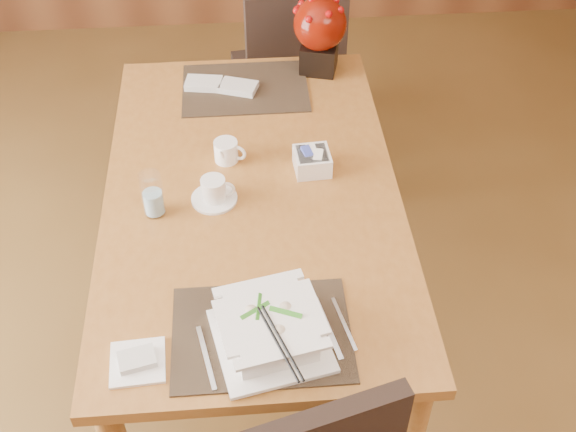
{
  "coord_description": "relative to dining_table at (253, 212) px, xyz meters",
  "views": [
    {
      "loc": [
        -0.02,
        -1.05,
        2.22
      ],
      "look_at": [
        0.09,
        0.35,
        0.87
      ],
      "focal_mm": 45.0,
      "sensor_mm": 36.0,
      "label": 1
    }
  ],
  "objects": [
    {
      "name": "coffee_cup",
      "position": [
        -0.12,
        -0.04,
        0.13
      ],
      "size": [
        0.14,
        0.14,
        0.08
      ],
      "rotation": [
        0.0,
        0.0,
        -0.15
      ],
      "color": "white",
      "rests_on": "dining_table"
    },
    {
      "name": "far_chair",
      "position": [
        0.2,
        1.03,
        -0.13
      ],
      "size": [
        0.49,
        0.49,
        0.93
      ],
      "rotation": [
        0.0,
        0.0,
        3.28
      ],
      "color": "black",
      "rests_on": "ground"
    },
    {
      "name": "placemat_far",
      "position": [
        0.0,
        0.55,
        0.1
      ],
      "size": [
        0.45,
        0.33,
        0.01
      ],
      "primitive_type": "cube",
      "color": "black",
      "rests_on": "dining_table"
    },
    {
      "name": "dining_table",
      "position": [
        0.0,
        0.0,
        0.0
      ],
      "size": [
        0.9,
        1.5,
        0.75
      ],
      "color": "#A3672D",
      "rests_on": "ground"
    },
    {
      "name": "napkins_far",
      "position": [
        -0.08,
        0.55,
        0.11
      ],
      "size": [
        0.27,
        0.16,
        0.02
      ],
      "primitive_type": null,
      "rotation": [
        0.0,
        0.0,
        -0.27
      ],
      "color": "silver",
      "rests_on": "dining_table"
    },
    {
      "name": "berry_decor",
      "position": [
        0.28,
        0.66,
        0.26
      ],
      "size": [
        0.19,
        0.19,
        0.28
      ],
      "rotation": [
        0.0,
        0.0,
        -0.26
      ],
      "color": "black",
      "rests_on": "dining_table"
    },
    {
      "name": "sugar_caddy",
      "position": [
        0.19,
        0.08,
        0.13
      ],
      "size": [
        0.12,
        0.12,
        0.07
      ],
      "primitive_type": "cube",
      "rotation": [
        0.0,
        0.0,
        0.07
      ],
      "color": "white",
      "rests_on": "dining_table"
    },
    {
      "name": "water_glass",
      "position": [
        -0.29,
        -0.08,
        0.17
      ],
      "size": [
        0.07,
        0.07,
        0.15
      ],
      "primitive_type": "cylinder",
      "rotation": [
        0.0,
        0.0,
        -0.11
      ],
      "color": "white",
      "rests_on": "dining_table"
    },
    {
      "name": "bread_plate",
      "position": [
        -0.3,
        -0.61,
        0.1
      ],
      "size": [
        0.14,
        0.14,
        0.01
      ],
      "primitive_type": "cube",
      "rotation": [
        0.0,
        0.0,
        0.06
      ],
      "color": "white",
      "rests_on": "dining_table"
    },
    {
      "name": "placemat_near",
      "position": [
        0.0,
        -0.55,
        0.1
      ],
      "size": [
        0.45,
        0.33,
        0.01
      ],
      "primitive_type": "cube",
      "color": "black",
      "rests_on": "dining_table"
    },
    {
      "name": "soup_setting",
      "position": [
        0.02,
        -0.58,
        0.15
      ],
      "size": [
        0.32,
        0.32,
        0.11
      ],
      "rotation": [
        0.0,
        0.0,
        0.21
      ],
      "color": "white",
      "rests_on": "dining_table"
    },
    {
      "name": "creamer_jug",
      "position": [
        -0.07,
        0.15,
        0.13
      ],
      "size": [
        0.13,
        0.13,
        0.07
      ],
      "primitive_type": null,
      "rotation": [
        0.0,
        0.0,
        -0.41
      ],
      "color": "white",
      "rests_on": "dining_table"
    }
  ]
}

